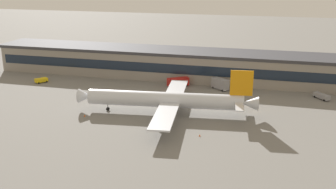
{
  "coord_description": "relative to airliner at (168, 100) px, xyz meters",
  "views": [
    {
      "loc": [
        30.28,
        -110.08,
        43.07
      ],
      "look_at": [
        -1.3,
        7.94,
        5.0
      ],
      "focal_mm": 42.58,
      "sensor_mm": 36.0,
      "label": 1
    }
  ],
  "objects": [
    {
      "name": "terminal_building",
      "position": [
        0.37,
        44.22,
        1.36
      ],
      "size": [
        175.75,
        19.08,
        11.73
      ],
      "color": "gray",
      "rests_on": "ground_plane"
    },
    {
      "name": "airliner",
      "position": [
        0.0,
        0.0,
        0.0
      ],
      "size": [
        56.89,
        49.11,
        14.7
      ],
      "color": "silver",
      "rests_on": "ground_plane"
    },
    {
      "name": "pushback_tractor",
      "position": [
        -58.61,
        21.82,
        -3.47
      ],
      "size": [
        4.86,
        5.43,
        1.75
      ],
      "color": "yellow",
      "rests_on": "ground_plane"
    },
    {
      "name": "belt_loader",
      "position": [
        48.44,
        27.98,
        -3.37
      ],
      "size": [
        5.56,
        6.24,
        1.95
      ],
      "color": "gray",
      "rests_on": "ground_plane"
    },
    {
      "name": "traffic_cone_1",
      "position": [
        13.13,
        -15.28,
        -4.24
      ],
      "size": [
        0.45,
        0.45,
        0.56
      ],
      "primitive_type": "cone",
      "color": "#F2590C",
      "rests_on": "ground_plane"
    },
    {
      "name": "ground_plane",
      "position": [
        0.37,
        -4.05,
        -4.52
      ],
      "size": [
        600.0,
        600.0,
        0.0
      ],
      "primitive_type": "plane",
      "color": "slate"
    },
    {
      "name": "catering_truck",
      "position": [
        12.42,
        30.76,
        -2.23
      ],
      "size": [
        7.26,
        6.51,
        4.15
      ],
      "color": "gray",
      "rests_on": "ground_plane"
    },
    {
      "name": "fuel_truck",
      "position": [
        -4.24,
        30.77,
        -2.64
      ],
      "size": [
        8.48,
        7.13,
        3.35
      ],
      "color": "red",
      "rests_on": "ground_plane"
    },
    {
      "name": "traffic_cone_0",
      "position": [
        -24.05,
        -9.41,
        -4.22
      ],
      "size": [
        0.49,
        0.49,
        0.61
      ],
      "primitive_type": "cone",
      "color": "#F2590C",
      "rests_on": "ground_plane"
    }
  ]
}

